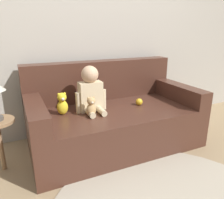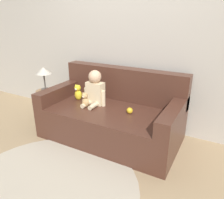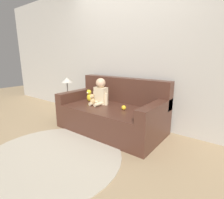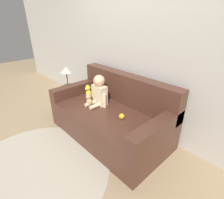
# 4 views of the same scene
# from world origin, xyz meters

# --- Properties ---
(ground_plane) EXTENTS (12.00, 12.00, 0.00)m
(ground_plane) POSITION_xyz_m (0.00, 0.00, 0.00)
(ground_plane) COLOR #9E8460
(wall_back) EXTENTS (8.00, 0.05, 2.60)m
(wall_back) POSITION_xyz_m (0.00, 0.55, 1.30)
(wall_back) COLOR #ADA89E
(wall_back) RESTS_ON ground_plane
(couch) EXTENTS (1.74, 0.92, 0.86)m
(couch) POSITION_xyz_m (0.00, 0.06, 0.30)
(couch) COLOR #47281E
(couch) RESTS_ON ground_plane
(person_baby) EXTENTS (0.31, 0.31, 0.45)m
(person_baby) POSITION_xyz_m (-0.25, 0.03, 0.62)
(person_baby) COLOR beige
(person_baby) RESTS_ON couch
(teddy_bear_brown) EXTENTS (0.09, 0.09, 0.19)m
(teddy_bear_brown) POSITION_xyz_m (-0.30, -0.12, 0.51)
(teddy_bear_brown) COLOR tan
(teddy_bear_brown) RESTS_ON couch
(plush_toy_side) EXTENTS (0.11, 0.10, 0.22)m
(plush_toy_side) POSITION_xyz_m (-0.53, 0.04, 0.52)
(plush_toy_side) COLOR yellow
(plush_toy_side) RESTS_ON couch
(toy_ball) EXTENTS (0.07, 0.07, 0.07)m
(toy_ball) POSITION_xyz_m (0.28, -0.03, 0.45)
(toy_ball) COLOR gold
(toy_ball) RESTS_ON couch
(floor_rug) EXTENTS (1.74, 1.74, 0.01)m
(floor_rug) POSITION_xyz_m (-0.07, -1.10, 0.01)
(floor_rug) COLOR #B2A893
(floor_rug) RESTS_ON ground_plane
(side_table) EXTENTS (0.29, 0.29, 0.82)m
(side_table) POSITION_xyz_m (-1.10, -0.00, 0.63)
(side_table) COLOR #93704C
(side_table) RESTS_ON ground_plane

